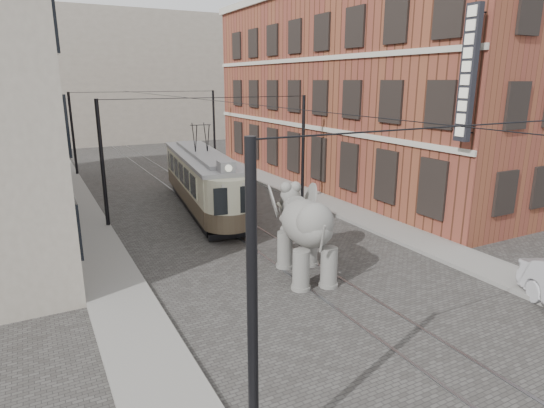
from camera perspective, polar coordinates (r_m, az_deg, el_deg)
ground at (r=19.39m, az=-0.11°, el=-5.40°), size 120.00×120.00×0.00m
tram_rails at (r=19.38m, az=-0.11°, el=-5.37°), size 1.54×80.00×0.02m
sidewalk_right at (r=22.63m, az=13.47°, el=-2.59°), size 2.00×60.00×0.15m
sidewalk_left at (r=17.53m, az=-19.49°, el=-8.34°), size 2.00×60.00×0.15m
brick_building at (r=31.74m, az=10.23°, el=13.43°), size 8.00×26.00×12.00m
distant_block at (r=56.71m, az=-19.94°, el=14.43°), size 28.00×10.00×14.00m
catenary at (r=22.95m, az=-6.41°, el=5.49°), size 11.00×30.20×6.00m
tram at (r=25.05m, az=-8.66°, el=4.55°), size 3.87×11.71×4.56m
elephant at (r=16.17m, az=4.27°, el=-3.89°), size 3.87×5.53×3.08m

